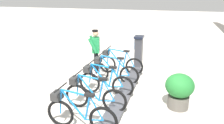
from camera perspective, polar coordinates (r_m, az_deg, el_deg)
ground_plane at (r=6.62m, az=2.39°, el=-9.80°), size 60.00×60.00×0.00m
dock_rail_base at (r=6.59m, az=2.39°, el=-9.42°), size 0.44×5.49×0.10m
payment_kiosk at (r=9.35m, az=6.74°, el=2.84°), size 0.36×0.52×1.28m
bike_docked_0 at (r=8.51m, az=1.70°, el=-0.22°), size 1.72×0.54×1.02m
bike_docked_1 at (r=7.66m, az=-0.01°, el=-2.32°), size 1.72×0.54×1.02m
bike_docked_2 at (r=6.82m, az=-2.16°, el=-4.93°), size 1.72×0.54×1.02m
bike_docked_3 at (r=6.02m, az=-4.93°, el=-8.25°), size 1.72×0.54×1.02m
bike_docked_4 at (r=5.26m, az=-8.59°, el=-12.53°), size 1.72×0.54×1.02m
worker_near_rack at (r=8.50m, az=-4.13°, el=3.08°), size 0.52×0.69×1.66m
planter_bush at (r=6.29m, az=16.66°, el=-6.63°), size 0.76×0.76×0.97m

